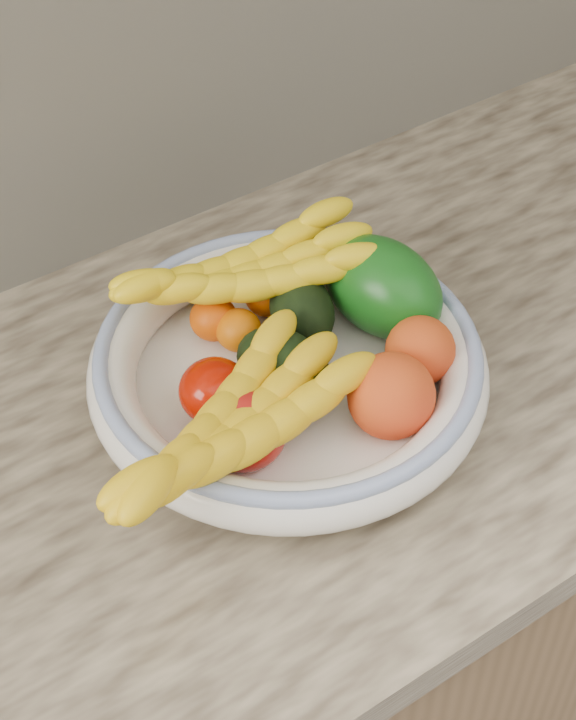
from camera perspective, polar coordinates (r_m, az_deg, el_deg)
The scene contains 14 objects.
kitchen_counter at distance 1.46m, azimuth -0.58°, elevation -13.35°, with size 2.44×0.66×1.40m.
fruit_bowl at distance 1.07m, azimuth 0.00°, elevation -0.44°, with size 0.39×0.39×0.08m.
clementine_back_left at distance 1.12m, azimuth -3.87°, elevation 2.16°, with size 0.05×0.05×0.05m, color #DD5104.
clementine_back_right at distance 1.14m, azimuth -1.05°, elevation 3.42°, with size 0.05×0.05×0.05m, color #F05D05.
clementine_back_mid at distance 1.10m, azimuth -2.57°, elevation 1.55°, with size 0.05×0.05×0.04m, color #DB6704.
tomato_left at distance 1.03m, azimuth -3.82°, elevation -1.60°, with size 0.07×0.07×0.06m, color #A40F00.
tomato_near_left at distance 1.00m, azimuth -2.35°, elevation -3.62°, with size 0.08×0.08×0.07m, color red.
avocado_center at distance 1.05m, azimuth -0.25°, elevation -0.31°, with size 0.07×0.10×0.07m, color black.
avocado_right at distance 1.11m, azimuth 0.72°, elevation 2.62°, with size 0.06×0.09×0.06m, color black.
green_mango at distance 1.12m, azimuth 4.92°, elevation 3.77°, with size 0.09×0.14×0.10m, color #0E4A0F.
peach_front at distance 1.02m, azimuth 5.36°, elevation -1.86°, with size 0.08×0.08×0.08m, color orange.
peach_right at distance 1.07m, azimuth 6.85°, elevation 0.49°, with size 0.07×0.07×0.07m, color orange.
banana_bunch_back at distance 1.11m, azimuth -2.22°, elevation 4.25°, with size 0.29×0.11×0.08m, color yellow, non-canonical shape.
banana_bunch_front at distance 0.97m, azimuth -2.89°, elevation -3.90°, with size 0.31×0.12×0.09m, color yellow, non-canonical shape.
Camera 1 is at (-0.43, 1.04, 1.71)m, focal length 55.00 mm.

